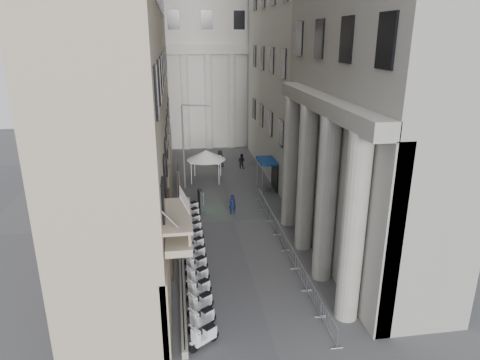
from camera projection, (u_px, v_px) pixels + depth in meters
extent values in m
cube|color=beige|center=(204.00, 29.00, 56.76)|extent=(22.00, 10.00, 30.00)
cylinder|color=white|center=(191.00, 174.00, 42.67)|extent=(0.06, 0.06, 2.16)
cylinder|color=white|center=(219.00, 173.00, 43.06)|extent=(0.06, 0.06, 2.16)
cylinder|color=white|center=(190.00, 166.00, 45.25)|extent=(0.06, 0.06, 2.16)
cylinder|color=white|center=(216.00, 165.00, 45.63)|extent=(0.06, 0.06, 2.16)
cube|color=white|center=(204.00, 159.00, 43.79)|extent=(2.95, 2.95, 0.12)
cone|color=white|center=(204.00, 154.00, 43.63)|extent=(3.93, 3.93, 0.98)
cylinder|color=#96999E|center=(183.00, 148.00, 40.74)|extent=(0.16, 0.16, 8.13)
cylinder|color=#96999E|center=(194.00, 105.00, 39.30)|extent=(2.39, 0.75, 0.12)
cube|color=#96999E|center=(206.00, 106.00, 39.20)|extent=(0.55, 0.35, 0.15)
cube|color=black|center=(200.00, 201.00, 36.14)|extent=(0.44, 0.95, 1.93)
cube|color=#19E54C|center=(202.00, 198.00, 36.11)|extent=(0.17, 0.69, 1.07)
imported|color=black|center=(232.00, 204.00, 35.63)|extent=(0.70, 0.54, 1.70)
imported|color=black|center=(242.00, 161.00, 47.95)|extent=(1.04, 0.98, 1.69)
imported|color=black|center=(220.00, 159.00, 48.35)|extent=(1.13, 0.95, 1.98)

